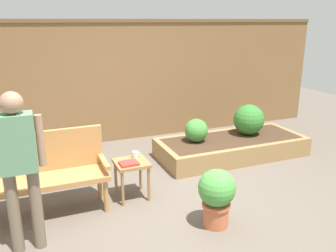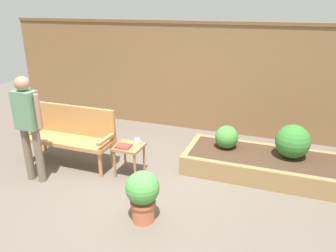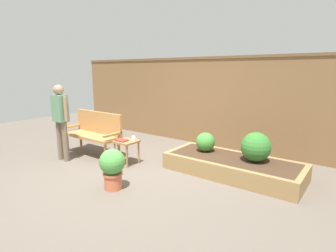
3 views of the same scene
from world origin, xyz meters
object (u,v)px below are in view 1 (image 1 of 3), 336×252
side_table (132,168)px  book_on_table (129,163)px  shrub_far_corner (249,120)px  garden_bench (41,168)px  cup_on_table (135,154)px  person_by_bench (19,160)px  shrub_near_bench (196,130)px  potted_boxwood (217,194)px

side_table → book_on_table: bearing=-125.1°
book_on_table → shrub_far_corner: 2.50m
garden_bench → cup_on_table: 1.13m
book_on_table → person_by_bench: person_by_bench is taller
cup_on_table → shrub_near_bench: bearing=30.6°
shrub_near_bench → shrub_far_corner: bearing=0.0°
side_table → person_by_bench: 1.48m
potted_boxwood → person_by_bench: person_by_bench is taller
shrub_near_bench → person_by_bench: bearing=-150.1°
book_on_table → person_by_bench: (-1.17, -0.55, 0.44)m
shrub_near_bench → side_table: bearing=-147.5°
cup_on_table → person_by_bench: size_ratio=0.07×
garden_bench → shrub_near_bench: garden_bench is taller
shrub_near_bench → shrub_far_corner: 0.98m
cup_on_table → shrub_far_corner: (2.19, 0.72, 0.03)m
shrub_near_bench → person_by_bench: 2.95m
garden_bench → potted_boxwood: (1.69, -1.01, -0.17)m
garden_bench → side_table: (1.04, -0.05, -0.15)m
garden_bench → side_table: size_ratio=3.00×
shrub_far_corner → book_on_table: bearing=-158.8°
shrub_near_bench → potted_boxwood: bearing=-110.0°
side_table → cup_on_table: cup_on_table is taller
garden_bench → potted_boxwood: garden_bench is taller
book_on_table → potted_boxwood: bearing=-52.8°
shrub_near_bench → shrub_far_corner: size_ratio=0.72×
garden_bench → shrub_far_corner: size_ratio=2.84×
potted_boxwood → shrub_near_bench: size_ratio=1.77×
garden_bench → cup_on_table: (1.12, 0.06, -0.02)m
book_on_table → shrub_near_bench: 1.63m
garden_bench → potted_boxwood: bearing=-30.7°
side_table → shrub_near_bench: bearing=32.5°
shrub_far_corner → cup_on_table: bearing=-161.8°
shrub_far_corner → person_by_bench: size_ratio=0.32×
book_on_table → shrub_far_corner: shrub_far_corner is taller
garden_bench → person_by_bench: 0.80m
shrub_near_bench → book_on_table: bearing=-146.3°
cup_on_table → person_by_bench: (-1.31, -0.74, 0.41)m
cup_on_table → potted_boxwood: 1.21m
side_table → cup_on_table: 0.19m
cup_on_table → book_on_table: 0.23m
side_table → potted_boxwood: size_ratio=0.74×
garden_bench → cup_on_table: garden_bench is taller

